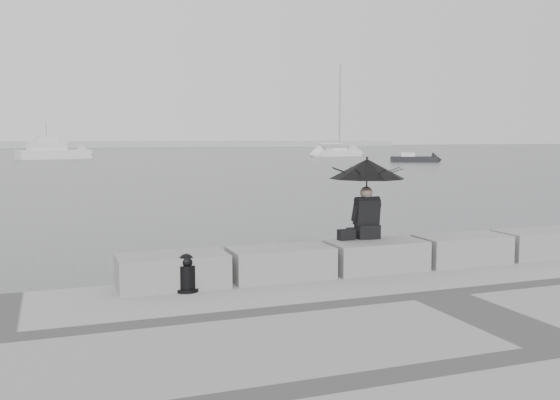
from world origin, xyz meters
name	(u,v)px	position (x,y,z in m)	size (l,w,h in m)	color
ground	(363,294)	(0.00, 0.00, 0.00)	(360.00, 360.00, 0.00)	#444749
stone_block_far_left	(172,271)	(-3.40, -0.45, 0.75)	(1.60, 0.80, 0.50)	gray
stone_block_left	(281,263)	(-1.70, -0.45, 0.75)	(1.60, 0.80, 0.50)	gray
stone_block_centre	(377,256)	(0.00, -0.45, 0.75)	(1.60, 0.80, 0.50)	gray
stone_block_right	(462,250)	(1.70, -0.45, 0.75)	(1.60, 0.80, 0.50)	gray
stone_block_far_right	(539,244)	(3.40, -0.45, 0.75)	(1.60, 0.80, 0.50)	gray
seated_person	(367,178)	(-0.03, -0.13, 2.03)	(1.28, 1.28, 1.39)	black
bag	(346,235)	(-0.42, -0.17, 1.09)	(0.28, 0.16, 0.18)	black
mooring_bollard	(186,276)	(-3.26, -0.76, 0.73)	(0.35, 0.35, 0.56)	black
distant_landmass	(35,144)	(-8.14, 154.51, 0.90)	(180.00, 8.00, 2.80)	#A4A7AA
sailboat_right	(337,153)	(32.73, 69.67, 0.53)	(7.28, 3.72, 12.90)	white
motor_cruiser	(54,152)	(-4.47, 72.20, 0.89)	(8.93, 5.22, 4.50)	white
small_motorboat	(414,159)	(32.07, 48.88, 0.32)	(5.17, 3.48, 1.10)	black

